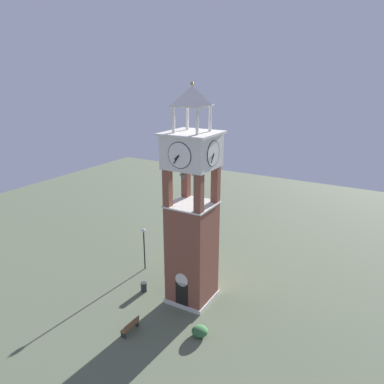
{
  "coord_description": "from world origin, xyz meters",
  "views": [
    {
      "loc": [
        12.96,
        -22.47,
        17.56
      ],
      "look_at": [
        0.0,
        0.0,
        9.23
      ],
      "focal_mm": 34.01,
      "sensor_mm": 36.0,
      "label": 1
    }
  ],
  "objects_px": {
    "clock_tower": "(192,220)",
    "lamp_post": "(144,241)",
    "trash_bin": "(144,287)",
    "park_bench": "(131,326)"
  },
  "relations": [
    {
      "from": "lamp_post",
      "to": "clock_tower",
      "type": "bearing_deg",
      "value": -17.25
    },
    {
      "from": "park_bench",
      "to": "clock_tower",
      "type": "bearing_deg",
      "value": 73.41
    },
    {
      "from": "park_bench",
      "to": "trash_bin",
      "type": "distance_m",
      "value": 5.2
    },
    {
      "from": "park_bench",
      "to": "lamp_post",
      "type": "bearing_deg",
      "value": 120.48
    },
    {
      "from": "clock_tower",
      "to": "lamp_post",
      "type": "xyz_separation_m",
      "value": [
        -6.29,
        1.95,
        -4.11
      ]
    },
    {
      "from": "park_bench",
      "to": "trash_bin",
      "type": "relative_size",
      "value": 2.01
    },
    {
      "from": "park_bench",
      "to": "trash_bin",
      "type": "height_order",
      "value": "park_bench"
    },
    {
      "from": "clock_tower",
      "to": "lamp_post",
      "type": "bearing_deg",
      "value": 162.75
    },
    {
      "from": "lamp_post",
      "to": "trash_bin",
      "type": "distance_m",
      "value": 4.54
    },
    {
      "from": "clock_tower",
      "to": "lamp_post",
      "type": "relative_size",
      "value": 4.16
    }
  ]
}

